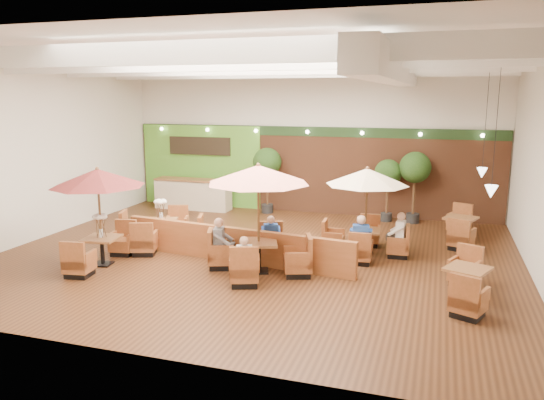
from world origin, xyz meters
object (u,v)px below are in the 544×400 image
at_px(topiary_1, 388,175).
at_px(diner_1, 271,233).
at_px(topiary_2, 415,170).
at_px(diner_3, 361,235).
at_px(service_counter, 193,194).
at_px(table_4, 466,284).
at_px(table_0, 98,191).
at_px(diner_0, 244,255).
at_px(table_5, 460,230).
at_px(topiary_0, 267,165).
at_px(table_2, 367,195).
at_px(table_1, 258,199).
at_px(diner_4, 399,230).
at_px(table_3, 162,231).
at_px(diner_2, 221,239).
at_px(booth_divider, 234,245).

xyz_separation_m(topiary_1, diner_1, (-2.49, -5.54, -0.89)).
height_order(topiary_2, diner_3, topiary_2).
relative_size(service_counter, table_4, 1.13).
distance_m(table_0, topiary_2, 10.42).
bearing_deg(diner_0, table_0, 159.60).
bearing_deg(table_5, topiary_0, -175.85).
xyz_separation_m(table_4, topiary_0, (-6.82, 6.96, 1.48)).
bearing_deg(diner_1, topiary_0, -93.57).
height_order(table_2, table_5, table_2).
distance_m(service_counter, table_4, 11.91).
bearing_deg(table_2, table_1, -137.89).
relative_size(table_2, diner_4, 3.09).
height_order(table_0, topiary_0, table_0).
bearing_deg(diner_1, service_counter, -70.18).
relative_size(table_0, table_3, 0.94).
xyz_separation_m(service_counter, table_1, (4.91, -6.35, 1.29)).
bearing_deg(diner_3, topiary_0, 118.61).
bearing_deg(topiary_2, diner_0, -114.17).
bearing_deg(service_counter, table_5, -10.41).
distance_m(topiary_1, diner_1, 6.14).
relative_size(service_counter, topiary_2, 1.21).
height_order(service_counter, topiary_0, topiary_0).
xyz_separation_m(table_5, topiary_0, (-6.82, 2.00, 1.47)).
relative_size(diner_0, diner_4, 0.92).
relative_size(service_counter, table_3, 1.09).
xyz_separation_m(table_3, diner_2, (2.50, -1.39, 0.35)).
height_order(table_0, topiary_1, table_0).
bearing_deg(diner_1, table_5, -166.87).
xyz_separation_m(table_0, topiary_1, (6.57, 7.26, -0.33)).
height_order(table_3, diner_1, table_3).
bearing_deg(topiary_0, table_4, -45.58).
relative_size(table_2, topiary_2, 0.99).
distance_m(service_counter, diner_2, 7.46).
height_order(table_2, diner_3, table_2).
bearing_deg(diner_3, diner_2, -167.83).
distance_m(diner_3, diner_4, 1.27).
height_order(table_3, diner_2, table_3).
bearing_deg(table_1, diner_0, -109.94).
relative_size(table_3, diner_4, 3.45).
height_order(table_5, diner_1, diner_1).
bearing_deg(diner_4, diner_1, 116.02).
relative_size(table_2, diner_0, 3.37).
distance_m(table_1, table_5, 6.85).
distance_m(topiary_1, diner_0, 8.01).
bearing_deg(booth_divider, table_1, -25.65).
distance_m(table_4, diner_1, 5.11).
height_order(table_0, table_2, table_0).
bearing_deg(topiary_1, table_0, -132.13).
xyz_separation_m(table_2, diner_3, (-0.00, -0.90, -0.91)).
xyz_separation_m(table_4, diner_2, (-5.90, 0.41, 0.42)).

